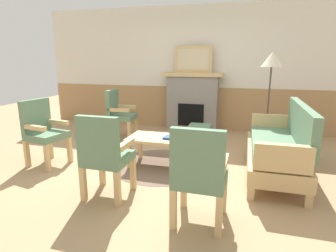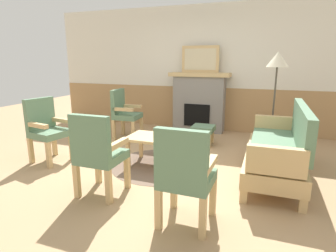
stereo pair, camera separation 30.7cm
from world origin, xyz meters
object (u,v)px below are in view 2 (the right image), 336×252
armchair_front_center (185,173)px  floor_lamp_by_couch (277,66)px  framed_picture (200,59)px  armchair_front_left (98,151)px  footstool (203,130)px  armchair_by_window_left (47,127)px  book_on_table (169,138)px  armchair_near_fireplace (124,111)px  fireplace (199,102)px  couch (278,149)px  coffee_table (160,141)px

armchair_front_center → floor_lamp_by_couch: (0.76, 2.78, 0.91)m
framed_picture → armchair_front_left: size_ratio=0.82×
footstool → armchair_by_window_left: armchair_by_window_left is taller
book_on_table → armchair_near_fireplace: (-1.40, 1.21, 0.08)m
framed_picture → book_on_table: 2.55m
fireplace → armchair_front_center: (0.76, -3.63, -0.11)m
couch → armchair_by_window_left: same height
fireplace → coffee_table: size_ratio=1.35×
coffee_table → armchair_front_center: 1.59m
coffee_table → armchair_front_left: armchair_front_left is taller
armchair_front_center → floor_lamp_by_couch: bearing=74.7°
armchair_by_window_left → floor_lamp_by_couch: 3.85m
armchair_front_center → fireplace: bearing=101.9°
armchair_near_fireplace → armchair_front_left: 2.48m
armchair_by_window_left → floor_lamp_by_couch: (3.27, 1.82, 0.91)m
floor_lamp_by_couch → coffee_table: bearing=-137.6°
coffee_table → armchair_front_center: (0.79, -1.37, 0.15)m
book_on_table → armchair_front_left: armchair_front_left is taller
armchair_near_fireplace → armchair_front_left: same height
armchair_front_left → framed_picture: bearing=84.2°
couch → footstool: size_ratio=4.50×
armchair_near_fireplace → framed_picture: bearing=40.5°
couch → coffee_table: bearing=-175.8°
framed_picture → floor_lamp_by_couch: framed_picture is taller
floor_lamp_by_couch → armchair_front_center: bearing=-105.3°
armchair_by_window_left → fireplace: bearing=56.8°
couch → armchair_front_left: bearing=-147.4°
armchair_by_window_left → armchair_front_center: size_ratio=1.00×
fireplace → floor_lamp_by_couch: floor_lamp_by_couch is taller
book_on_table → armchair_front_center: armchair_front_center is taller
coffee_table → armchair_near_fireplace: (-1.24, 1.18, 0.15)m
book_on_table → armchair_by_window_left: bearing=-168.9°
footstool → armchair_near_fireplace: armchair_near_fireplace is taller
couch → fireplace: bearing=126.8°
couch → book_on_table: size_ratio=8.99×
armchair_front_center → floor_lamp_by_couch: 3.03m
armchair_by_window_left → armchair_front_left: bearing=-27.0°
fireplace → coffee_table: fireplace is taller
armchair_near_fireplace → armchair_front_center: 3.26m
couch → book_on_table: (-1.47, -0.16, 0.06)m
floor_lamp_by_couch → armchair_front_left: bearing=-126.3°
fireplace → armchair_by_window_left: size_ratio=1.33×
coffee_table → armchair_by_window_left: (-1.72, -0.40, 0.15)m
armchair_front_left → couch: bearing=32.6°
armchair_front_left → floor_lamp_by_couch: floor_lamp_by_couch is taller
armchair_front_left → armchair_front_center: size_ratio=1.00×
coffee_table → armchair_by_window_left: 1.77m
armchair_by_window_left → armchair_front_left: 1.58m
fireplace → coffee_table: 2.28m
fireplace → floor_lamp_by_couch: 1.92m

